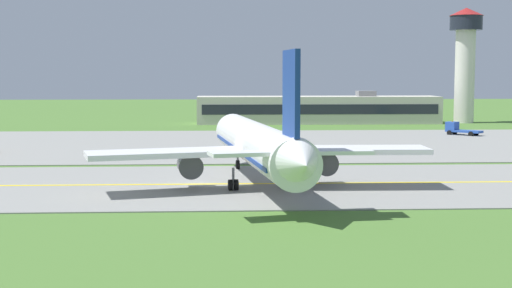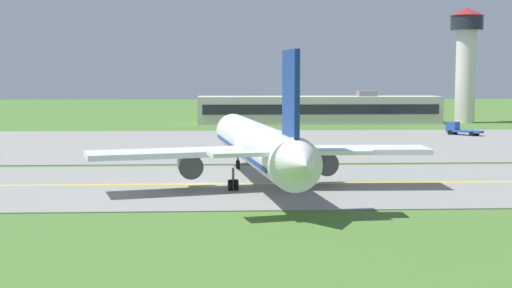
% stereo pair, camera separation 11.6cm
% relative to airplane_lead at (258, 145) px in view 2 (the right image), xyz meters
% --- Properties ---
extents(ground_plane, '(500.00, 500.00, 0.00)m').
position_rel_airplane_lead_xyz_m(ground_plane, '(-6.14, 1.99, -4.13)').
color(ground_plane, '#47702D').
extents(taxiway_strip, '(240.00, 28.00, 0.10)m').
position_rel_airplane_lead_xyz_m(taxiway_strip, '(-6.14, 1.99, -4.08)').
color(taxiway_strip, gray).
rests_on(taxiway_strip, ground).
extents(apron_pad, '(140.00, 52.00, 0.10)m').
position_rel_airplane_lead_xyz_m(apron_pad, '(3.86, 43.99, -4.08)').
color(apron_pad, gray).
rests_on(apron_pad, ground).
extents(taxiway_centreline, '(220.00, 0.60, 0.01)m').
position_rel_airplane_lead_xyz_m(taxiway_centreline, '(-6.14, 1.99, -4.03)').
color(taxiway_centreline, yellow).
rests_on(taxiway_centreline, taxiway_strip).
extents(airplane_lead, '(32.29, 39.65, 12.70)m').
position_rel_airplane_lead_xyz_m(airplane_lead, '(0.00, 0.00, 0.00)').
color(airplane_lead, white).
rests_on(airplane_lead, ground).
extents(service_truck_fuel, '(5.97, 5.98, 2.59)m').
position_rel_airplane_lead_xyz_m(service_truck_fuel, '(39.25, 58.25, -2.95)').
color(service_truck_fuel, '#264CA5').
rests_on(service_truck_fuel, ground).
extents(terminal_building, '(54.08, 9.61, 7.27)m').
position_rel_airplane_lead_xyz_m(terminal_building, '(18.47, 91.73, -1.07)').
color(terminal_building, beige).
rests_on(terminal_building, ground).
extents(control_tower, '(7.60, 7.60, 25.85)m').
position_rel_airplane_lead_xyz_m(control_tower, '(51.74, 91.81, 11.50)').
color(control_tower, silver).
rests_on(control_tower, ground).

